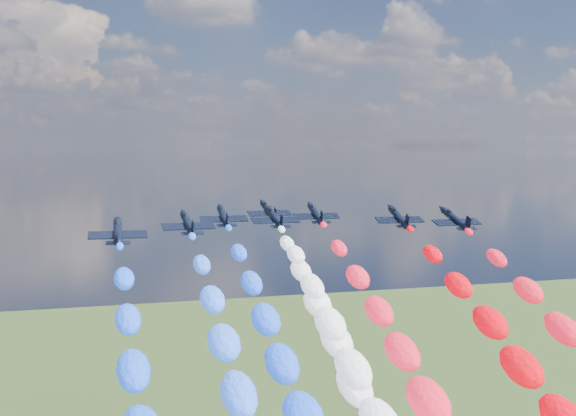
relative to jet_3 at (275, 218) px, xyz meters
name	(u,v)px	position (x,y,z in m)	size (l,w,h in m)	color
jet_0	(118,232)	(-28.11, -14.49, 0.00)	(8.61, 11.54, 2.54)	black
jet_1	(188,223)	(-16.35, -5.71, 0.00)	(8.61, 11.54, 2.54)	black
jet_2	(223,216)	(-8.36, 4.75, 0.00)	(8.61, 11.54, 2.54)	black
jet_3	(275,218)	(0.00, 0.00, 0.00)	(8.61, 11.54, 2.54)	black
jet_4	(269,211)	(2.41, 13.57, 0.00)	(8.61, 11.54, 2.54)	black
jet_5	(316,214)	(9.43, 5.33, 0.00)	(8.61, 11.54, 2.54)	black
jet_6	(399,217)	(21.57, -5.46, 0.00)	(8.61, 11.54, 2.54)	black
jet_7	(455,220)	(29.32, -11.92, 0.00)	(8.61, 11.54, 2.54)	black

